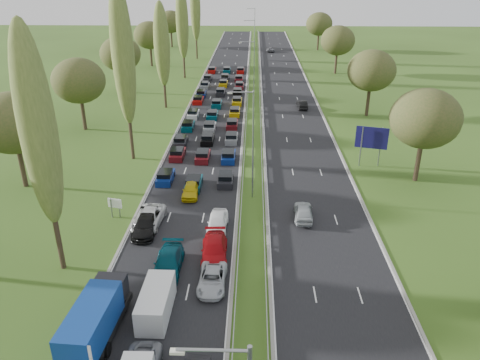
{
  "coord_description": "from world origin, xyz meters",
  "views": [
    {
      "loc": [
        4.53,
        -3.67,
        23.31
      ],
      "look_at": [
        3.08,
        44.14,
        1.5
      ],
      "focal_mm": 35.0,
      "sensor_mm": 36.0,
      "label": 1
    }
  ],
  "objects_px": {
    "near_car_2": "(149,218)",
    "white_van_rear": "(157,300)",
    "blue_lorry": "(96,319)",
    "direction_sign": "(372,140)",
    "info_sign": "(115,205)",
    "near_car_3": "(145,225)"
  },
  "relations": [
    {
      "from": "near_car_3",
      "to": "blue_lorry",
      "type": "xyz_separation_m",
      "value": [
        -0.11,
        -14.38,
        1.04
      ]
    },
    {
      "from": "near_car_2",
      "to": "near_car_3",
      "type": "height_order",
      "value": "near_car_2"
    },
    {
      "from": "direction_sign",
      "to": "near_car_3",
      "type": "bearing_deg",
      "value": -145.43
    },
    {
      "from": "blue_lorry",
      "to": "info_sign",
      "type": "xyz_separation_m",
      "value": [
        -3.55,
        17.22,
        -0.44
      ]
    },
    {
      "from": "near_car_3",
      "to": "info_sign",
      "type": "height_order",
      "value": "info_sign"
    },
    {
      "from": "near_car_3",
      "to": "direction_sign",
      "type": "height_order",
      "value": "direction_sign"
    },
    {
      "from": "near_car_2",
      "to": "white_van_rear",
      "type": "relative_size",
      "value": 1.03
    },
    {
      "from": "near_car_2",
      "to": "near_car_3",
      "type": "xyz_separation_m",
      "value": [
        -0.03,
        -1.4,
        -0.01
      ]
    },
    {
      "from": "blue_lorry",
      "to": "white_van_rear",
      "type": "bearing_deg",
      "value": 44.51
    },
    {
      "from": "blue_lorry",
      "to": "info_sign",
      "type": "bearing_deg",
      "value": 105.54
    },
    {
      "from": "white_van_rear",
      "to": "direction_sign",
      "type": "height_order",
      "value": "direction_sign"
    },
    {
      "from": "near_car_3",
      "to": "direction_sign",
      "type": "relative_size",
      "value": 0.99
    },
    {
      "from": "blue_lorry",
      "to": "info_sign",
      "type": "height_order",
      "value": "blue_lorry"
    },
    {
      "from": "near_car_2",
      "to": "white_van_rear",
      "type": "height_order",
      "value": "white_van_rear"
    },
    {
      "from": "blue_lorry",
      "to": "direction_sign",
      "type": "distance_m",
      "value": 40.57
    },
    {
      "from": "near_car_2",
      "to": "direction_sign",
      "type": "xyz_separation_m",
      "value": [
        25.11,
        15.92,
        2.8
      ]
    },
    {
      "from": "blue_lorry",
      "to": "direction_sign",
      "type": "relative_size",
      "value": 1.57
    },
    {
      "from": "near_car_2",
      "to": "direction_sign",
      "type": "relative_size",
      "value": 1.04
    },
    {
      "from": "blue_lorry",
      "to": "white_van_rear",
      "type": "height_order",
      "value": "blue_lorry"
    },
    {
      "from": "near_car_2",
      "to": "info_sign",
      "type": "xyz_separation_m",
      "value": [
        -3.69,
        1.43,
        0.6
      ]
    },
    {
      "from": "info_sign",
      "to": "direction_sign",
      "type": "height_order",
      "value": "direction_sign"
    },
    {
      "from": "near_car_2",
      "to": "near_car_3",
      "type": "relative_size",
      "value": 1.06
    }
  ]
}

